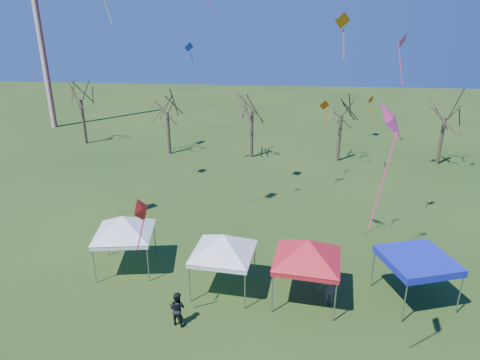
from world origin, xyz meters
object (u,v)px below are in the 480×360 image
Objects in this scene: radio_mast at (38,21)px; tree_4 at (448,100)px; tent_white_mid at (223,238)px; person_grey at (330,289)px; tree_1 at (166,97)px; tree_2 at (252,93)px; tree_3 at (343,98)px; person_dark at (177,308)px; tent_white_west at (123,220)px; tent_blue at (418,261)px; tree_0 at (78,84)px; tent_red at (308,244)px.

radio_mast is 44.96m from tree_4.
person_grey is at bearing -8.45° from tent_white_mid.
tree_2 reaches higher than tree_1.
tree_2 is at bearing 177.73° from tree_3.
tree_4 is at bearing -110.66° from person_dark.
person_dark is at bearing 15.50° from person_grey.
tent_white_west is at bearing -12.33° from person_grey.
tree_3 is 9.32m from tree_4.
tent_white_west is 15.15m from tent_blue.
tent_blue is (28.11, -24.98, -4.26)m from tree_0.
tree_0 is at bearing -42.77° from radio_mast.
radio_mast is at bearing 138.14° from tent_blue.
tree_1 is 27.38m from person_grey.
tent_white_mid is at bearing -50.78° from radio_mast.
tent_white_mid is (25.83, -31.64, -9.54)m from radio_mast.
person_dark is at bearing -112.05° from tree_3.
tent_white_west is 9.94m from tent_red.
tree_3 reaches higher than tent_white_mid.
tree_3 is 22.02m from tent_blue.
tree_0 reaches higher than tree_1.
tent_red is (-4.06, -22.08, -2.98)m from tree_3.
tree_1 is 1.81× the size of tent_white_west.
person_grey is (10.94, -2.21, -2.08)m from tent_white_west.
tent_white_mid is 3.96m from person_dark.
tree_2 is at bearing 100.95° from tent_red.
tree_2 is 1.89× the size of tent_red.
tree_2 is 4.88× the size of person_dark.
tree_4 is 28.02m from tent_white_mid.
tree_1 reaches higher than tent_white_west.
radio_mast is at bearing 123.75° from tent_white_west.
tent_white_mid is (-8.20, -21.69, -3.12)m from tree_3.
person_grey is at bearing -168.57° from tent_blue.
tree_4 is 31.61m from person_dark.
tent_white_mid reaches higher than person_dark.
tree_0 is at bearing 164.82° from tree_1.
tree_2 is 8.41m from tree_3.
tent_white_mid is 2.27× the size of person_grey.
tent_white_mid is at bearing -103.73° from person_dark.
person_grey is (5.50, -22.81, -5.38)m from tree_2.
tree_4 is at bearing -119.50° from person_grey.
tree_2 is 24.33m from tent_blue.
person_grey is (-4.13, -0.83, -1.31)m from tent_blue.
person_grey is at bearing -76.44° from tree_2.
tent_white_mid reaches higher than tent_blue.
radio_mast is at bearing 163.69° from tree_3.
radio_mast is at bearing 151.52° from tree_1.
tree_3 reaches higher than tent_white_west.
person_dark is at bearing -74.75° from tree_1.
tent_blue is at bearing 4.72° from tent_red.
radio_mast is 13.72× the size of person_grey.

